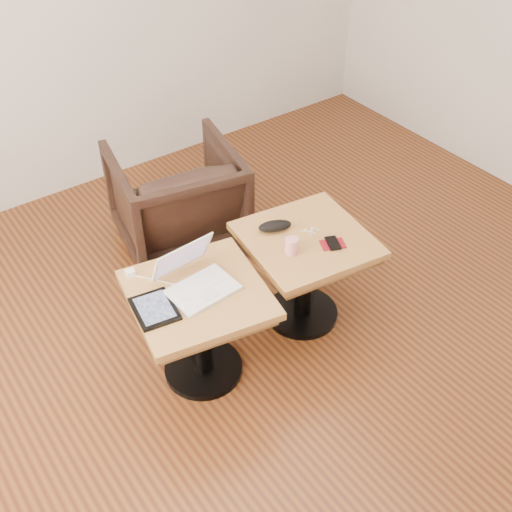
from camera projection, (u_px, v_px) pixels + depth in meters
room_shell at (324, 131)px, 2.39m from camera, size 4.52×4.52×2.71m
side_table_left at (199, 313)px, 2.98m from camera, size 0.70×0.70×0.54m
side_table_right at (305, 258)px, 3.29m from camera, size 0.67×0.67×0.54m
laptop at (196, 279)px, 2.90m from camera, size 0.32×0.32×0.20m
tablet at (155, 309)px, 2.80m from camera, size 0.21×0.25×0.02m
charging_adapter at (130, 273)px, 2.98m from camera, size 0.05×0.05×0.03m
glasses_case at (275, 226)px, 3.23m from camera, size 0.19×0.13×0.05m
striped_cup at (291, 246)px, 3.08m from camera, size 0.09×0.09×0.08m
earbuds_tangle at (311, 230)px, 3.24m from camera, size 0.08×0.05×0.01m
phone_on_sleeve at (333, 244)px, 3.15m from camera, size 0.14×0.12×0.01m
armchair at (177, 199)px, 3.84m from camera, size 0.83×0.85×0.66m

